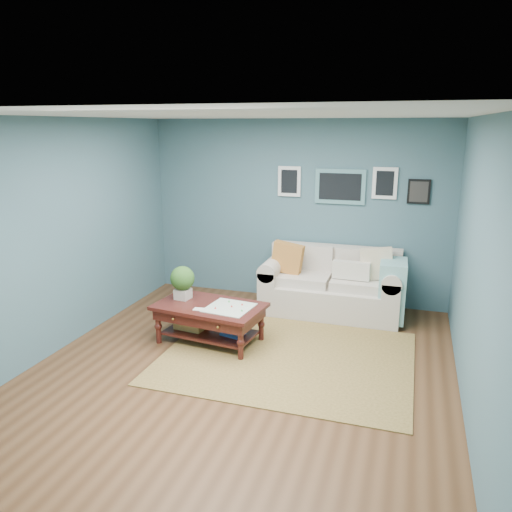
% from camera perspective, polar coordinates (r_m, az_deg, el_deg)
% --- Properties ---
extents(room_shell, '(5.00, 5.02, 2.70)m').
position_cam_1_polar(room_shell, '(5.20, -1.29, 0.89)').
color(room_shell, brown).
rests_on(room_shell, ground).
extents(area_rug, '(2.81, 2.25, 0.01)m').
position_cam_1_polar(area_rug, '(5.89, 3.55, -11.47)').
color(area_rug, brown).
rests_on(area_rug, ground).
extents(loveseat, '(1.98, 0.90, 1.02)m').
position_cam_1_polar(loveseat, '(7.16, 9.30, -3.29)').
color(loveseat, beige).
rests_on(loveseat, ground).
extents(coffee_table, '(1.38, 0.90, 0.91)m').
position_cam_1_polar(coffee_table, '(6.19, -5.84, -6.17)').
color(coffee_table, black).
rests_on(coffee_table, ground).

